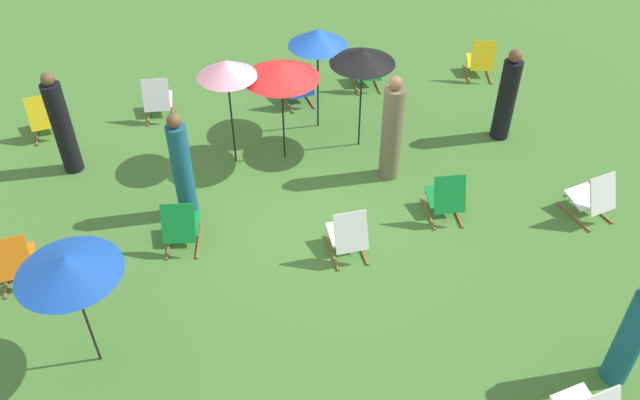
{
  "coord_description": "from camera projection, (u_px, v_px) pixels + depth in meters",
  "views": [
    {
      "loc": [
        1.52,
        8.51,
        6.87
      ],
      "look_at": [
        0.0,
        1.2,
        0.5
      ],
      "focal_mm": 36.82,
      "sensor_mm": 36.0,
      "label": 1
    }
  ],
  "objects": [
    {
      "name": "deckchair_11",
      "position": [
        593.0,
        198.0,
        10.06
      ],
      "size": [
        0.64,
        0.85,
        0.83
      ],
      "rotation": [
        0.0,
        0.0,
        0.23
      ],
      "color": "olive",
      "rests_on": "ground"
    },
    {
      "name": "person_2",
      "position": [
        632.0,
        335.0,
        7.53
      ],
      "size": [
        0.44,
        0.44,
        1.68
      ],
      "rotation": [
        0.0,
        0.0,
        2.31
      ],
      "color": "#195972",
      "rests_on": "ground"
    },
    {
      "name": "deckchair_10",
      "position": [
        298.0,
        86.0,
        12.57
      ],
      "size": [
        0.58,
        0.82,
        0.83
      ],
      "rotation": [
        0.0,
        0.0,
        0.15
      ],
      "color": "olive",
      "rests_on": "ground"
    },
    {
      "name": "deckchair_6",
      "position": [
        158.0,
        99.0,
        12.21
      ],
      "size": [
        0.54,
        0.8,
        0.83
      ],
      "rotation": [
        0.0,
        0.0,
        -0.09
      ],
      "color": "olive",
      "rests_on": "ground"
    },
    {
      "name": "person_4",
      "position": [
        392.0,
        131.0,
        10.52
      ],
      "size": [
        0.48,
        0.48,
        1.87
      ],
      "rotation": [
        0.0,
        0.0,
        0.78
      ],
      "color": "#72664C",
      "rests_on": "ground"
    },
    {
      "name": "umbrella_1",
      "position": [
        363.0,
        56.0,
        10.63
      ],
      "size": [
        1.09,
        1.09,
        1.88
      ],
      "color": "black",
      "rests_on": "ground"
    },
    {
      "name": "umbrella_3",
      "position": [
        318.0,
        38.0,
        11.06
      ],
      "size": [
        1.02,
        1.02,
        1.93
      ],
      "color": "black",
      "rests_on": "ground"
    },
    {
      "name": "person_1",
      "position": [
        182.0,
        169.0,
        9.78
      ],
      "size": [
        0.41,
        0.41,
        1.84
      ],
      "rotation": [
        0.0,
        0.0,
        3.74
      ],
      "color": "#195972",
      "rests_on": "ground"
    },
    {
      "name": "deckchair_8",
      "position": [
        181.0,
        226.0,
        9.57
      ],
      "size": [
        0.59,
        0.83,
        0.83
      ],
      "rotation": [
        0.0,
        0.0,
        -0.16
      ],
      "color": "olive",
      "rests_on": "ground"
    },
    {
      "name": "person_0",
      "position": [
        507.0,
        97.0,
        11.43
      ],
      "size": [
        0.46,
        0.46,
        1.73
      ],
      "rotation": [
        0.0,
        0.0,
        2.52
      ],
      "color": "black",
      "rests_on": "ground"
    },
    {
      "name": "umbrella_0",
      "position": [
        227.0,
        69.0,
        10.23
      ],
      "size": [
        0.96,
        0.96,
        1.93
      ],
      "color": "black",
      "rests_on": "ground"
    },
    {
      "name": "deckchair_1",
      "position": [
        15.0,
        261.0,
        9.03
      ],
      "size": [
        0.56,
        0.81,
        0.83
      ],
      "rotation": [
        0.0,
        0.0,
        0.12
      ],
      "color": "olive",
      "rests_on": "ground"
    },
    {
      "name": "deckchair_13",
      "position": [
        481.0,
        60.0,
        13.36
      ],
      "size": [
        0.64,
        0.85,
        0.83
      ],
      "rotation": [
        0.0,
        0.0,
        -0.23
      ],
      "color": "olive",
      "rests_on": "ground"
    },
    {
      "name": "ground_plane",
      "position": [
        306.0,
        177.0,
        11.03
      ],
      "size": [
        40.0,
        40.0,
        0.0
      ],
      "primitive_type": "plane",
      "color": "#477A33"
    },
    {
      "name": "umbrella_2",
      "position": [
        67.0,
        266.0,
        7.15
      ],
      "size": [
        1.19,
        1.19,
        1.81
      ],
      "color": "black",
      "rests_on": "ground"
    },
    {
      "name": "deckchair_12",
      "position": [
        446.0,
        198.0,
        10.06
      ],
      "size": [
        0.53,
        0.8,
        0.83
      ],
      "rotation": [
        0.0,
        0.0,
        -0.08
      ],
      "color": "olive",
      "rests_on": "ground"
    },
    {
      "name": "person_3",
      "position": [
        62.0,
        126.0,
        10.65
      ],
      "size": [
        0.41,
        0.41,
        1.85
      ],
      "rotation": [
        0.0,
        0.0,
        5.08
      ],
      "color": "black",
      "rests_on": "ground"
    },
    {
      "name": "deckchair_4",
      "position": [
        348.0,
        235.0,
        9.43
      ],
      "size": [
        0.51,
        0.78,
        0.83
      ],
      "rotation": [
        0.0,
        0.0,
        0.05
      ],
      "color": "olive",
      "rests_on": "ground"
    },
    {
      "name": "deckchair_3",
      "position": [
        367.0,
        70.0,
        13.05
      ],
      "size": [
        0.52,
        0.79,
        0.83
      ],
      "rotation": [
        0.0,
        0.0,
        -0.06
      ],
      "color": "olive",
      "rests_on": "ground"
    },
    {
      "name": "deckchair_5",
      "position": [
        44.0,
        117.0,
        11.76
      ],
      "size": [
        0.58,
        0.82,
        0.83
      ],
      "rotation": [
        0.0,
        0.0,
        0.15
      ],
      "color": "olive",
      "rests_on": "ground"
    },
    {
      "name": "umbrella_4",
      "position": [
        281.0,
        70.0,
        10.39
      ],
      "size": [
        1.24,
        1.24,
        1.83
      ],
      "color": "black",
      "rests_on": "ground"
    }
  ]
}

